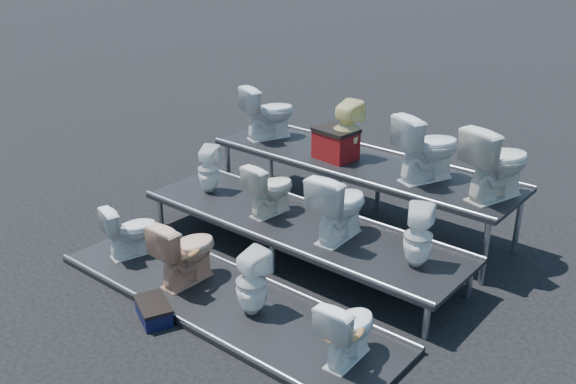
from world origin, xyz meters
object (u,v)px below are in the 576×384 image
Objects in this scene: toilet_3 at (348,328)px; toilet_1 at (186,250)px; toilet_2 at (252,282)px; toilet_9 at (347,130)px; step_stool at (154,312)px; toilet_6 at (339,205)px; toilet_5 at (270,188)px; red_crate at (336,145)px; toilet_10 at (428,147)px; toilet_11 at (497,162)px; toilet_4 at (209,169)px; toilet_0 at (131,230)px; toilet_8 at (269,112)px; toilet_7 at (418,236)px.

toilet_1 is at bearing -2.07° from toilet_3.
toilet_9 is (-0.67, 2.60, 0.83)m from toilet_2.
toilet_6 is at bearing 89.91° from step_stool.
toilet_5 is 1.30× the size of red_crate.
toilet_6 is 1.73× the size of step_stool.
toilet_11 is (0.86, 0.00, 0.01)m from toilet_10.
toilet_10 is at bearing -172.18° from toilet_4.
toilet_3 is (2.17, 0.00, -0.05)m from toilet_1.
toilet_9 is 2.04m from toilet_11.
toilet_10 reaches higher than toilet_3.
toilet_0 is at bearing 5.06° from toilet_2.
toilet_3 is 1.73m from toilet_6.
toilet_4 is at bearing -24.66° from toilet_3.
toilet_11 is at bearing -130.77° from toilet_1.
toilet_8 is at bearing -66.80° from toilet_1.
toilet_6 is at bearing 171.18° from toilet_8.
toilet_10 reaches higher than red_crate.
toilet_6 is at bearing -91.39° from toilet_2.
toilet_2 is at bearing -66.18° from red_crate.
toilet_0 is 0.96× the size of toilet_7.
toilet_1 is 1.51× the size of red_crate.
toilet_8 reaches higher than step_stool.
toilet_7 is 0.87× the size of toilet_9.
toilet_8 reaches higher than toilet_5.
toilet_8 reaches higher than toilet_4.
toilet_4 is at bearing 6.80° from toilet_5.
toilet_0 is at bearing 69.52° from toilet_4.
toilet_1 is 2.17m from toilet_3.
toilet_10 reaches higher than step_stool.
toilet_10 is (0.36, 1.30, 0.42)m from toilet_6.
toilet_1 is 2.52m from toilet_7.
toilet_9 reaches higher than toilet_8.
toilet_10 reaches higher than toilet_8.
toilet_9 is at bearing -70.53° from toilet_2.
toilet_7 is 2.83m from step_stool.
toilet_4 is at bearing 115.63° from toilet_8.
toilet_2 is 1.14× the size of toilet_4.
toilet_7 is at bearing -90.35° from toilet_3.
toilet_11 reaches higher than toilet_0.
toilet_2 is at bearing 104.62° from toilet_9.
toilet_1 is at bearing 83.29° from toilet_9.
toilet_7 is at bearing 179.78° from toilet_8.
toilet_8 reaches higher than red_crate.
step_stool is (-0.09, -3.27, -1.16)m from toilet_9.
toilet_3 is at bearing 126.45° from toilet_6.
toilet_11 is at bearing 9.34° from red_crate.
toilet_10 is at bearing -130.02° from toilet_5.
toilet_9 is at bearing -154.54° from toilet_4.
step_stool is (-1.27, -3.27, -1.19)m from toilet_10.
toilet_6 is at bearing -173.20° from toilet_5.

